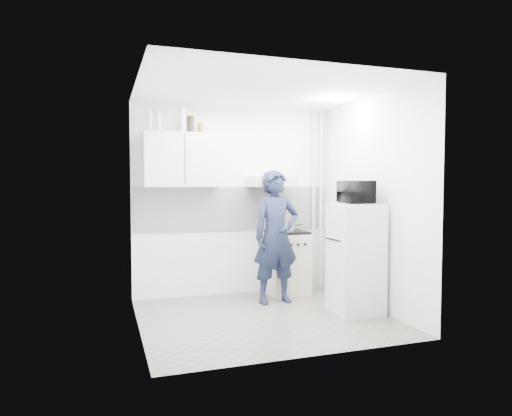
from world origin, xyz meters
name	(u,v)px	position (x,y,z in m)	size (l,w,h in m)	color
floor	(264,318)	(0.00, 0.00, 0.00)	(2.80, 2.80, 0.00)	slate
ceiling	(265,89)	(0.00, 0.00, 2.60)	(2.80, 2.80, 0.00)	white
wall_back	(234,201)	(0.00, 1.25, 1.30)	(2.80, 2.80, 0.00)	white
wall_left	(138,207)	(-1.40, 0.00, 1.30)	(2.60, 2.60, 0.00)	white
wall_right	(371,203)	(1.40, 0.00, 1.30)	(2.60, 2.60, 0.00)	white
person	(276,237)	(0.37, 0.60, 0.86)	(0.63, 0.41, 1.72)	#151C32
stove	(287,263)	(0.69, 1.00, 0.43)	(0.53, 0.53, 0.85)	beige
fridge	(355,258)	(1.10, -0.14, 0.65)	(0.54, 0.54, 1.31)	silver
stove_top	(287,232)	(0.69, 1.00, 0.87)	(0.51, 0.51, 0.03)	black
saucepan	(288,227)	(0.73, 1.04, 0.93)	(0.17, 0.17, 0.09)	silver
microwave	(356,192)	(1.10, -0.14, 1.44)	(0.33, 0.48, 0.27)	black
bottle_a	(149,121)	(-1.17, 1.07, 2.34)	(0.07, 0.07, 0.28)	#B2B7BC
bottle_b	(159,122)	(-1.05, 1.07, 2.33)	(0.07, 0.07, 0.26)	#B2B7BC
bottle_d	(183,120)	(-0.74, 1.07, 2.37)	(0.08, 0.08, 0.34)	#B2B7BC
canister_a	(190,125)	(-0.64, 1.07, 2.31)	(0.09, 0.09, 0.22)	black
canister_b	(201,128)	(-0.51, 1.07, 2.27)	(0.07, 0.07, 0.14)	brown
upper_cabinet	(183,160)	(-0.75, 1.07, 1.85)	(1.00, 0.35, 0.70)	silver
range_hood	(271,182)	(0.45, 1.00, 1.57)	(0.60, 0.50, 0.14)	beige
backsplash	(235,208)	(0.00, 1.24, 1.20)	(2.74, 0.03, 0.60)	white
pipe_a	(321,200)	(1.30, 1.17, 1.30)	(0.05, 0.05, 2.60)	beige
pipe_b	(314,200)	(1.18, 1.17, 1.30)	(0.04, 0.04, 2.60)	beige
ceiling_spot_fixture	(336,100)	(1.00, 0.20, 2.57)	(0.10, 0.10, 0.02)	white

